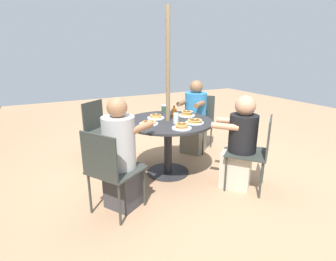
% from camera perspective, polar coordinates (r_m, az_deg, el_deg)
% --- Properties ---
extents(ground_plane, '(12.00, 12.00, 0.00)m').
position_cam_1_polar(ground_plane, '(3.51, -0.00, -9.09)').
color(ground_plane, tan).
extents(patio_table, '(1.12, 1.12, 0.71)m').
position_cam_1_polar(patio_table, '(3.30, -0.00, -0.14)').
color(patio_table, '#28282B').
rests_on(patio_table, ground).
extents(umbrella_pole, '(0.05, 0.05, 2.03)m').
position_cam_1_polar(umbrella_pole, '(3.19, -0.00, 7.46)').
color(umbrella_pole, '#846B4C').
rests_on(umbrella_pole, ground).
extents(patio_chair_north, '(0.62, 0.62, 0.86)m').
position_cam_1_polar(patio_chair_north, '(4.25, 6.70, 2.61)').
color(patio_chair_north, '#333833').
rests_on(patio_chair_north, ground).
extents(diner_north, '(0.53, 0.56, 1.12)m').
position_cam_1_polar(diner_north, '(4.09, 5.82, 2.32)').
color(diner_north, gray).
rests_on(diner_north, ground).
extents(patio_chair_east, '(0.62, 0.62, 0.86)m').
position_cam_1_polar(patio_chair_east, '(3.87, -14.41, 0.73)').
color(patio_chair_east, '#333833').
rests_on(patio_chair_east, ground).
extents(patio_chair_south, '(0.61, 0.61, 0.86)m').
position_cam_1_polar(patio_chair_south, '(2.53, -12.56, -7.88)').
color(patio_chair_south, '#333833').
rests_on(patio_chair_south, ground).
extents(diner_south, '(0.52, 0.57, 1.13)m').
position_cam_1_polar(diner_south, '(2.64, -10.05, -5.99)').
color(diner_south, '#3D3D42').
rests_on(diner_south, ground).
extents(patio_chair_west, '(0.62, 0.62, 0.86)m').
position_cam_1_polar(patio_chair_west, '(3.09, 18.48, -3.77)').
color(patio_chair_west, '#333833').
rests_on(patio_chair_west, ground).
extents(diner_west, '(0.54, 0.53, 1.08)m').
position_cam_1_polar(diner_west, '(3.10, 15.33, -3.22)').
color(diner_west, beige).
rests_on(diner_west, ground).
extents(pancake_plate_a, '(0.22, 0.22, 0.05)m').
position_cam_1_polar(pancake_plate_a, '(3.16, 5.82, 1.95)').
color(pancake_plate_a, white).
rests_on(pancake_plate_a, patio_table).
extents(pancake_plate_b, '(0.22, 0.22, 0.06)m').
position_cam_1_polar(pancake_plate_b, '(3.37, -2.67, 2.98)').
color(pancake_plate_b, white).
rests_on(pancake_plate_b, patio_table).
extents(pancake_plate_c, '(0.22, 0.22, 0.05)m').
position_cam_1_polar(pancake_plate_c, '(3.10, -4.17, 1.65)').
color(pancake_plate_c, white).
rests_on(pancake_plate_c, patio_table).
extents(pancake_plate_d, '(0.22, 0.22, 0.07)m').
position_cam_1_polar(pancake_plate_d, '(3.50, 4.09, 3.63)').
color(pancake_plate_d, white).
rests_on(pancake_plate_d, patio_table).
extents(pancake_plate_e, '(0.22, 0.22, 0.07)m').
position_cam_1_polar(pancake_plate_e, '(2.92, 2.99, 0.88)').
color(pancake_plate_e, white).
rests_on(pancake_plate_e, patio_table).
extents(syrup_bottle, '(0.09, 0.07, 0.15)m').
position_cam_1_polar(syrup_bottle, '(3.43, 1.31, 3.93)').
color(syrup_bottle, brown).
rests_on(syrup_bottle, patio_table).
extents(coffee_cup, '(0.09, 0.09, 0.10)m').
position_cam_1_polar(coffee_cup, '(3.69, -0.75, 4.76)').
color(coffee_cup, '#33513D').
rests_on(coffee_cup, patio_table).
extents(drinking_glass_a, '(0.06, 0.06, 0.12)m').
position_cam_1_polar(drinking_glass_a, '(3.12, 1.74, 2.68)').
color(drinking_glass_a, silver).
rests_on(drinking_glass_a, patio_table).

